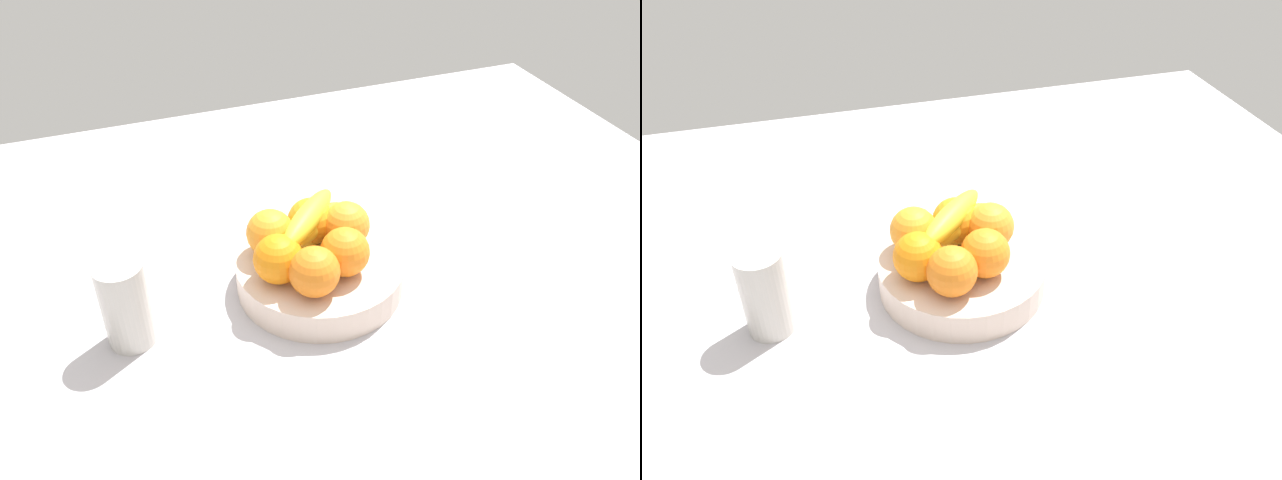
{
  "view_description": "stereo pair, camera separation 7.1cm",
  "coord_description": "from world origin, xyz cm",
  "views": [
    {
      "loc": [
        25.68,
        78.55,
        71.49
      ],
      "look_at": [
        -3.54,
        1.23,
        9.35
      ],
      "focal_mm": 36.47,
      "sensor_mm": 36.0,
      "label": 1
    },
    {
      "loc": [
        18.9,
        80.78,
        71.49
      ],
      "look_at": [
        -3.54,
        1.23,
        9.35
      ],
      "focal_mm": 36.47,
      "sensor_mm": 36.0,
      "label": 2
    }
  ],
  "objects": [
    {
      "name": "orange_center",
      "position": [
        -9.08,
        -1.23,
        9.29
      ],
      "size": [
        7.88,
        7.88,
        7.88
      ],
      "primitive_type": "sphere",
      "color": "orange",
      "rests_on": "fruit_bowl"
    },
    {
      "name": "orange_front_left",
      "position": [
        0.06,
        8.25,
        9.29
      ],
      "size": [
        7.88,
        7.88,
        7.88
      ],
      "primitive_type": "sphere",
      "color": "orange",
      "rests_on": "fruit_bowl"
    },
    {
      "name": "thermos_tumbler",
      "position": [
        27.46,
        3.0,
        7.18
      ],
      "size": [
        7.25,
        7.25,
        14.35
      ],
      "primitive_type": "cylinder",
      "color": "beige",
      "rests_on": "ground_plane"
    },
    {
      "name": "orange_front_right",
      "position": [
        -6.1,
        5.42,
        9.29
      ],
      "size": [
        7.88,
        7.88,
        7.88
      ],
      "primitive_type": "sphere",
      "color": "orange",
      "rests_on": "fruit_bowl"
    },
    {
      "name": "banana_bunch",
      "position": [
        -2.68,
        -2.44,
        9.55
      ],
      "size": [
        18.01,
        15.07,
        8.4
      ],
      "color": "yellow",
      "rests_on": "fruit_bowl"
    },
    {
      "name": "orange_top_stack",
      "position": [
        4.14,
        3.44,
        9.29
      ],
      "size": [
        7.88,
        7.88,
        7.88
      ],
      "primitive_type": "sphere",
      "color": "orange",
      "rests_on": "fruit_bowl"
    },
    {
      "name": "ground_plane",
      "position": [
        0.0,
        0.0,
        -1.5
      ],
      "size": [
        180.0,
        140.0,
        3.0
      ],
      "primitive_type": "cube",
      "color": "#B8B3B9"
    },
    {
      "name": "orange_back_right",
      "position": [
        3.29,
        -3.48,
        9.29
      ],
      "size": [
        7.88,
        7.88,
        7.88
      ],
      "primitive_type": "sphere",
      "color": "orange",
      "rests_on": "fruit_bowl"
    },
    {
      "name": "fruit_bowl",
      "position": [
        -3.54,
        1.23,
        2.68
      ],
      "size": [
        27.58,
        27.58,
        5.35
      ],
      "primitive_type": "cylinder",
      "color": "beige",
      "rests_on": "ground_plane"
    },
    {
      "name": "orange_back_left",
      "position": [
        -3.99,
        -4.29,
        9.29
      ],
      "size": [
        7.88,
        7.88,
        7.88
      ],
      "primitive_type": "sphere",
      "color": "orange",
      "rests_on": "fruit_bowl"
    }
  ]
}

